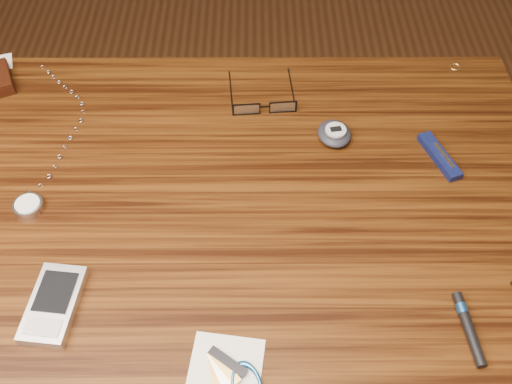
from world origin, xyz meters
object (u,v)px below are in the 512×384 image
desk (224,250)px  pocket_watch (31,198)px  pocket_knife (439,156)px  eyeglasses (264,106)px  pedometer (334,133)px  pda_phone (53,304)px  notepad_keys (236,380)px

desk → pocket_watch: pocket_watch is taller
pocket_watch → pocket_knife: pocket_knife is taller
eyeglasses → pocket_watch: size_ratio=0.36×
pocket_watch → eyeglasses: bearing=28.7°
pedometer → desk: bearing=-140.1°
pda_phone → notepad_keys: pda_phone is taller
pocket_watch → notepad_keys: bearing=-41.4°
pda_phone → notepad_keys: size_ratio=1.07×
desk → pedometer: size_ratio=14.44×
desk → pda_phone: 0.28m
eyeglasses → pda_phone: eyeglasses is taller
pocket_watch → pocket_knife: size_ratio=3.41×
pocket_watch → pedometer: (0.45, 0.12, 0.01)m
desk → pedometer: bearing=39.9°
desk → notepad_keys: notepad_keys is taller
pedometer → pda_phone: bearing=-142.4°
eyeglasses → pedometer: size_ratio=1.72×
desk → pda_phone: (-0.21, -0.15, 0.11)m
eyeglasses → pda_phone: bearing=-127.2°
desk → pedometer: (0.18, 0.15, 0.11)m
eyeglasses → pocket_knife: eyeglasses is taller
desk → pocket_knife: 0.37m
desk → pda_phone: bearing=-144.4°
eyeglasses → pda_phone: (-0.27, -0.36, -0.00)m
pocket_watch → pda_phone: 0.19m
eyeglasses → notepad_keys: size_ratio=1.10×
notepad_keys → pedometer: bearing=69.2°
eyeglasses → pocket_knife: bearing=-21.7°
pda_phone → pocket_knife: bearing=24.9°
pda_phone → pedometer: (0.38, 0.30, 0.00)m
pocket_watch → pocket_knife: bearing=7.5°
desk → pocket_knife: size_ratio=10.21×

